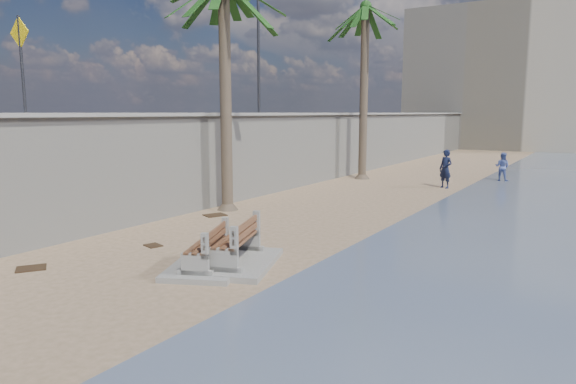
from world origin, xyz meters
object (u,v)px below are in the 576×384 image
at_px(person_a, 446,166).
at_px(person_b, 502,165).
at_px(palm_back, 366,10).
at_px(bench_near, 236,247).
at_px(bench_far, 207,251).

distance_m(person_a, person_b, 4.70).
xyz_separation_m(palm_back, person_a, (4.87, -1.19, -7.90)).
height_order(bench_near, person_b, person_b).
distance_m(bench_near, person_b, 19.94).
xyz_separation_m(bench_near, person_a, (0.73, 15.46, 0.61)).
relative_size(bench_near, person_a, 1.39).
relative_size(palm_back, person_b, 5.97).
height_order(palm_back, person_b, palm_back).
xyz_separation_m(bench_near, bench_far, (-0.42, -0.58, -0.04)).
height_order(bench_far, person_a, person_a).
relative_size(bench_far, person_a, 1.28).
xyz_separation_m(palm_back, person_b, (6.70, 3.13, -8.13)).
xyz_separation_m(bench_far, palm_back, (-3.72, 17.22, 8.55)).
xyz_separation_m(bench_near, palm_back, (-4.14, 16.64, 8.51)).
bearing_deg(bench_far, palm_back, 102.19).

